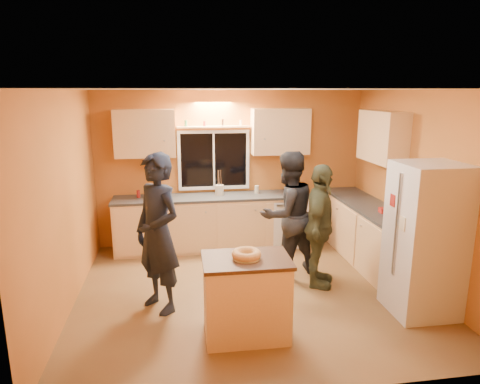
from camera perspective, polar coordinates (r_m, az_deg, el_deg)
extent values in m
plane|color=brown|center=(5.80, 1.62, -13.11)|extent=(4.50, 4.50, 0.00)
cube|color=#CA7734|center=(7.28, -1.16, 3.19)|extent=(4.50, 0.04, 2.60)
cube|color=#CA7734|center=(3.49, 7.75, -8.35)|extent=(4.50, 0.04, 2.60)
cube|color=#CA7734|center=(5.42, -22.39, -1.38)|extent=(0.04, 4.00, 2.60)
cube|color=#CA7734|center=(6.16, 22.75, 0.27)|extent=(0.04, 4.00, 2.60)
cube|color=white|center=(5.19, 1.81, 13.52)|extent=(4.50, 4.00, 0.02)
cube|color=black|center=(7.21, -3.52, 4.28)|extent=(1.10, 0.02, 0.90)
cube|color=white|center=(7.19, -3.51, 4.26)|extent=(1.20, 0.04, 1.00)
cube|color=#E0B175|center=(6.99, -12.56, 7.62)|extent=(0.95, 0.33, 0.75)
cube|color=#E0B175|center=(7.19, 5.39, 8.03)|extent=(0.95, 0.33, 0.75)
cube|color=#E0B175|center=(6.67, 18.46, 7.00)|extent=(0.33, 1.00, 0.75)
cylinder|color=silver|center=(6.92, -11.19, 3.92)|extent=(0.27, 0.12, 0.12)
cube|color=#E0B175|center=(7.16, -3.59, -4.18)|extent=(3.20, 0.60, 0.86)
cube|color=#282B2D|center=(7.04, -3.64, -0.68)|extent=(3.24, 0.62, 0.04)
cube|color=#E0B175|center=(7.71, 13.73, -3.28)|extent=(0.60, 0.60, 0.86)
cube|color=#282B2D|center=(7.59, 13.92, -0.02)|extent=(0.62, 0.62, 0.04)
cube|color=#E0B175|center=(6.67, 17.64, -6.15)|extent=(0.60, 1.80, 0.86)
cube|color=#282B2D|center=(6.54, 17.92, -2.42)|extent=(0.62, 1.84, 0.04)
cube|color=silver|center=(5.43, 23.47, -5.88)|extent=(0.72, 0.70, 1.80)
cube|color=#E0B175|center=(4.69, 0.84, -14.01)|extent=(0.89, 0.60, 0.86)
cube|color=black|center=(4.50, 0.85, -9.05)|extent=(0.93, 0.64, 0.04)
torus|color=tan|center=(4.48, 0.86, -8.29)|extent=(0.31, 0.31, 0.09)
imported|color=black|center=(5.12, -10.90, -5.46)|extent=(0.79, 0.83, 1.91)
imported|color=black|center=(6.04, 6.37, -3.00)|extent=(1.05, 0.95, 1.78)
imported|color=#373D26|center=(5.77, 10.54, -4.54)|extent=(0.77, 1.06, 1.67)
imported|color=black|center=(7.27, 7.83, 0.15)|extent=(0.38, 0.38, 0.08)
cylinder|color=beige|center=(7.07, -2.77, 0.27)|extent=(0.14, 0.14, 0.17)
imported|color=gray|center=(5.85, 22.06, -2.88)|extent=(0.27, 0.23, 0.29)
cube|color=maroon|center=(6.39, 18.81, -2.33)|extent=(0.17, 0.13, 0.07)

